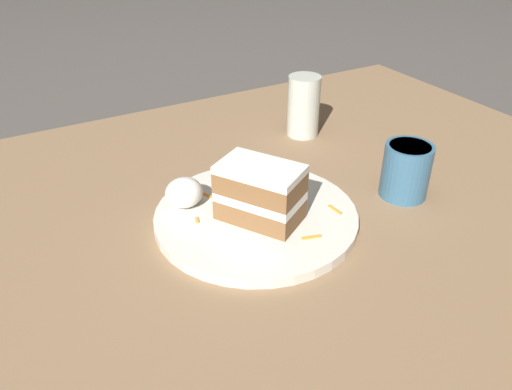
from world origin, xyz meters
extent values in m
plane|color=#4C4742|center=(0.00, 0.00, 0.00)|extent=(6.00, 6.00, 0.00)
cube|color=#846647|center=(0.00, 0.00, 0.02)|extent=(1.38, 0.90, 0.04)
cylinder|color=silver|center=(-0.03, 0.03, 0.05)|extent=(0.29, 0.29, 0.01)
cube|color=brown|center=(-0.03, 0.05, 0.07)|extent=(0.12, 0.13, 0.03)
cube|color=white|center=(-0.03, 0.05, 0.09)|extent=(0.12, 0.13, 0.01)
cube|color=brown|center=(-0.03, 0.05, 0.11)|extent=(0.12, 0.13, 0.03)
cube|color=white|center=(-0.03, 0.05, 0.13)|extent=(0.12, 0.13, 0.01)
ellipsoid|color=white|center=(0.05, -0.04, 0.08)|extent=(0.06, 0.05, 0.04)
cylinder|color=orange|center=(-0.06, -0.06, 0.06)|extent=(0.05, 0.05, 0.01)
cube|color=orange|center=(-0.13, 0.08, 0.05)|extent=(0.01, 0.03, 0.00)
cube|color=orange|center=(-0.09, -0.02, 0.05)|extent=(0.00, 0.02, 0.00)
cube|color=orange|center=(0.05, 0.01, 0.05)|extent=(0.01, 0.01, 0.00)
cube|color=orange|center=(-0.09, -0.01, 0.05)|extent=(0.01, 0.00, 0.00)
cube|color=orange|center=(-0.06, 0.12, 0.05)|extent=(0.03, 0.01, 0.00)
cube|color=orange|center=(0.01, -0.04, 0.05)|extent=(0.01, 0.03, 0.00)
cube|color=orange|center=(-0.03, -0.06, 0.05)|extent=(0.01, 0.01, 0.00)
cylinder|color=beige|center=(-0.26, -0.18, 0.10)|extent=(0.06, 0.06, 0.12)
cylinder|color=silver|center=(-0.26, -0.18, 0.06)|extent=(0.05, 0.05, 0.04)
cylinder|color=#386684|center=(-0.27, 0.08, 0.08)|extent=(0.07, 0.07, 0.09)
cylinder|color=#382314|center=(-0.27, 0.08, 0.12)|extent=(0.06, 0.06, 0.01)
camera|label=1|loc=(0.27, 0.55, 0.46)|focal=35.00mm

